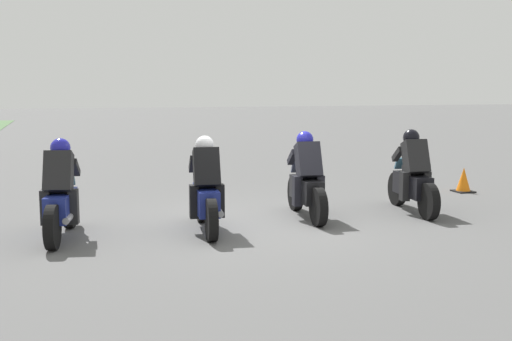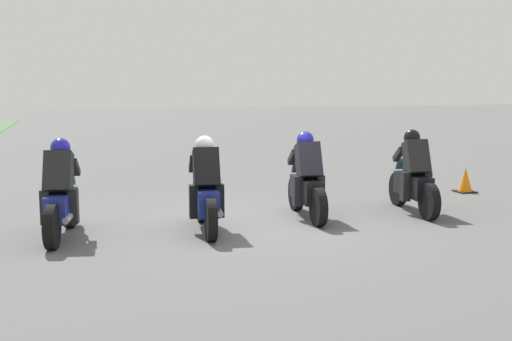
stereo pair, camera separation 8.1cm
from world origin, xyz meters
name	(u,v)px [view 2 (the right image)]	position (x,y,z in m)	size (l,w,h in m)	color
ground_plane	(255,224)	(0.00, 0.00, 0.00)	(120.00, 120.00, 0.00)	#565555
rider_lane_a	(413,179)	(0.13, -3.04, 0.62)	(2.04, 0.58, 1.51)	black
rider_lane_b	(307,182)	(0.23, -1.00, 0.62)	(2.04, 0.56, 1.51)	black
rider_lane_c	(206,192)	(-0.26, 0.89, 0.62)	(2.04, 0.57, 1.51)	black
rider_lane_d	(61,197)	(-0.10, 3.09, 0.62)	(2.03, 0.61, 1.51)	black
traffic_cone	(465,181)	(1.78, -5.28, 0.25)	(0.40, 0.40, 0.54)	black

